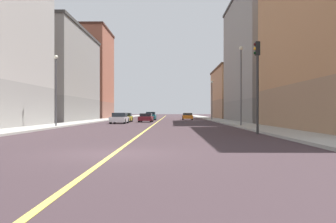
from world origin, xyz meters
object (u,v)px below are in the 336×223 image
(building_right_midblock, at_px, (49,76))
(car_teal, at_px, (151,116))
(street_lamp_left_near, at_px, (241,78))
(building_left_far, at_px, (243,93))
(traffic_light_left_near, at_px, (257,74))
(building_right_distant, at_px, (82,74))
(car_white, at_px, (120,118))
(car_yellow, at_px, (125,118))
(street_lamp_left_far, at_px, (212,96))
(building_left_mid, at_px, (274,58))
(street_lamp_right_near, at_px, (56,83))
(car_maroon, at_px, (146,118))
(car_orange, at_px, (187,116))

(building_right_midblock, relative_size, car_teal, 5.13)
(building_right_midblock, relative_size, street_lamp_left_near, 3.09)
(building_left_far, bearing_deg, traffic_light_left_near, -99.61)
(building_right_midblock, height_order, traffic_light_left_near, building_right_midblock)
(building_right_distant, distance_m, street_lamp_left_near, 50.20)
(building_left_far, relative_size, car_teal, 4.52)
(car_white, bearing_deg, traffic_light_left_near, -61.24)
(building_right_distant, height_order, car_yellow, building_right_distant)
(street_lamp_left_far, xyz_separation_m, car_white, (-13.06, -15.95, -3.42))
(building_left_mid, distance_m, traffic_light_left_near, 31.94)
(building_right_midblock, relative_size, street_lamp_left_far, 3.67)
(building_right_distant, distance_m, car_white, 35.92)
(building_right_midblock, xyz_separation_m, street_lamp_left_far, (25.41, 4.86, -2.91))
(street_lamp_right_near, relative_size, car_maroon, 1.52)
(building_right_midblock, bearing_deg, car_orange, 23.91)
(street_lamp_left_near, relative_size, car_white, 1.80)
(car_maroon, bearing_deg, car_yellow, 176.66)
(building_left_mid, bearing_deg, car_maroon, -174.21)
(street_lamp_left_far, distance_m, car_white, 20.90)
(building_left_mid, height_order, traffic_light_left_near, building_left_mid)
(car_white, bearing_deg, car_yellow, 90.96)
(building_right_distant, bearing_deg, car_orange, -28.96)
(building_left_mid, relative_size, car_white, 5.73)
(building_left_far, xyz_separation_m, car_white, (-21.19, -32.10, -4.57))
(street_lamp_left_near, xyz_separation_m, street_lamp_right_near, (-17.28, -1.47, -0.56))
(building_left_far, height_order, building_right_midblock, building_right_midblock)
(building_left_far, xyz_separation_m, building_right_distant, (-33.54, 0.50, 4.08))
(car_maroon, distance_m, car_orange, 15.67)
(building_right_midblock, xyz_separation_m, car_orange, (21.58, 9.57, -6.37))
(building_right_distant, distance_m, car_maroon, 31.55)
(traffic_light_left_near, bearing_deg, car_yellow, 113.12)
(building_left_mid, height_order, street_lamp_right_near, building_left_mid)
(building_left_mid, distance_m, car_orange, 19.27)
(car_white, bearing_deg, street_lamp_left_near, -38.65)
(car_teal, bearing_deg, street_lamp_left_near, -70.56)
(car_maroon, bearing_deg, street_lamp_left_near, -58.67)
(car_maroon, bearing_deg, car_teal, 90.00)
(street_lamp_left_near, bearing_deg, car_yellow, 127.81)
(car_teal, bearing_deg, car_white, -98.69)
(building_right_midblock, distance_m, street_lamp_left_far, 26.03)
(building_right_midblock, height_order, car_yellow, building_right_midblock)
(building_right_midblock, bearing_deg, car_yellow, -20.46)
(street_lamp_right_near, xyz_separation_m, car_yellow, (4.11, 18.44, -3.53))
(building_left_far, bearing_deg, building_left_mid, -90.00)
(street_lamp_left_near, distance_m, car_orange, 31.61)
(street_lamp_left_near, bearing_deg, traffic_light_left_near, -95.05)
(traffic_light_left_near, height_order, car_teal, traffic_light_left_near)
(building_left_mid, xyz_separation_m, street_lamp_left_near, (-8.13, -18.66, -4.46))
(building_left_far, xyz_separation_m, car_yellow, (-21.30, -25.58, -4.60))
(street_lamp_left_far, bearing_deg, building_left_mid, -43.58)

